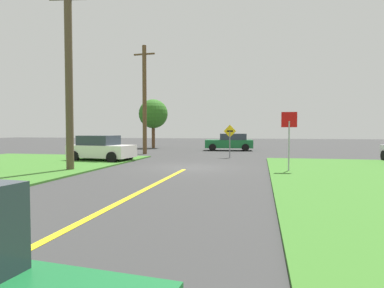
{
  "coord_description": "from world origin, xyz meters",
  "views": [
    {
      "loc": [
        3.74,
        -16.94,
        1.96
      ],
      "look_at": [
        -0.31,
        2.44,
        1.13
      ],
      "focal_mm": 31.06,
      "sensor_mm": 36.0,
      "label": 1
    }
  ],
  "objects_px": {
    "car_approaching_junction": "(230,142)",
    "oak_tree_left": "(153,114)",
    "utility_pole_near": "(69,76)",
    "direction_sign": "(230,137)",
    "utility_pole_mid": "(145,99)",
    "stop_sign": "(289,130)",
    "parked_car_near_building": "(101,148)"
  },
  "relations": [
    {
      "from": "parked_car_near_building",
      "to": "car_approaching_junction",
      "type": "xyz_separation_m",
      "value": [
        6.96,
        12.58,
        0.0
      ]
    },
    {
      "from": "parked_car_near_building",
      "to": "car_approaching_junction",
      "type": "distance_m",
      "value": 14.38
    },
    {
      "from": "parked_car_near_building",
      "to": "car_approaching_junction",
      "type": "height_order",
      "value": "same"
    },
    {
      "from": "parked_car_near_building",
      "to": "utility_pole_near",
      "type": "relative_size",
      "value": 0.47
    },
    {
      "from": "car_approaching_junction",
      "to": "oak_tree_left",
      "type": "relative_size",
      "value": 0.87
    },
    {
      "from": "parked_car_near_building",
      "to": "oak_tree_left",
      "type": "distance_m",
      "value": 15.94
    },
    {
      "from": "stop_sign",
      "to": "parked_car_near_building",
      "type": "distance_m",
      "value": 11.69
    },
    {
      "from": "car_approaching_junction",
      "to": "utility_pole_near",
      "type": "bearing_deg",
      "value": 65.19
    },
    {
      "from": "oak_tree_left",
      "to": "direction_sign",
      "type": "bearing_deg",
      "value": -49.98
    },
    {
      "from": "parked_car_near_building",
      "to": "oak_tree_left",
      "type": "bearing_deg",
      "value": 103.84
    },
    {
      "from": "utility_pole_near",
      "to": "utility_pole_mid",
      "type": "bearing_deg",
      "value": 91.71
    },
    {
      "from": "utility_pole_mid",
      "to": "oak_tree_left",
      "type": "relative_size",
      "value": 1.65
    },
    {
      "from": "utility_pole_mid",
      "to": "oak_tree_left",
      "type": "distance_m",
      "value": 9.44
    },
    {
      "from": "direction_sign",
      "to": "stop_sign",
      "type": "bearing_deg",
      "value": -65.81
    },
    {
      "from": "stop_sign",
      "to": "utility_pole_near",
      "type": "relative_size",
      "value": 0.32
    },
    {
      "from": "car_approaching_junction",
      "to": "oak_tree_left",
      "type": "height_order",
      "value": "oak_tree_left"
    },
    {
      "from": "car_approaching_junction",
      "to": "oak_tree_left",
      "type": "xyz_separation_m",
      "value": [
        -8.7,
        2.99,
        2.91
      ]
    },
    {
      "from": "utility_pole_near",
      "to": "oak_tree_left",
      "type": "bearing_deg",
      "value": 97.37
    },
    {
      "from": "stop_sign",
      "to": "car_approaching_junction",
      "type": "relative_size",
      "value": 0.6
    },
    {
      "from": "parked_car_near_building",
      "to": "utility_pole_near",
      "type": "distance_m",
      "value": 6.23
    },
    {
      "from": "parked_car_near_building",
      "to": "car_approaching_junction",
      "type": "bearing_deg",
      "value": 68.54
    },
    {
      "from": "stop_sign",
      "to": "direction_sign",
      "type": "distance_m",
      "value": 8.41
    },
    {
      "from": "utility_pole_mid",
      "to": "oak_tree_left",
      "type": "height_order",
      "value": "utility_pole_mid"
    },
    {
      "from": "utility_pole_mid",
      "to": "direction_sign",
      "type": "bearing_deg",
      "value": -16.58
    },
    {
      "from": "stop_sign",
      "to": "direction_sign",
      "type": "xyz_separation_m",
      "value": [
        -3.44,
        7.66,
        -0.5
      ]
    },
    {
      "from": "car_approaching_junction",
      "to": "oak_tree_left",
      "type": "bearing_deg",
      "value": -24.76
    },
    {
      "from": "parked_car_near_building",
      "to": "direction_sign",
      "type": "relative_size",
      "value": 1.78
    },
    {
      "from": "utility_pole_mid",
      "to": "direction_sign",
      "type": "distance_m",
      "value": 8.04
    },
    {
      "from": "car_approaching_junction",
      "to": "utility_pole_near",
      "type": "distance_m",
      "value": 18.88
    },
    {
      "from": "oak_tree_left",
      "to": "stop_sign",
      "type": "bearing_deg",
      "value": -55.73
    },
    {
      "from": "stop_sign",
      "to": "utility_pole_mid",
      "type": "relative_size",
      "value": 0.32
    },
    {
      "from": "parked_car_near_building",
      "to": "utility_pole_mid",
      "type": "bearing_deg",
      "value": 92.39
    }
  ]
}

